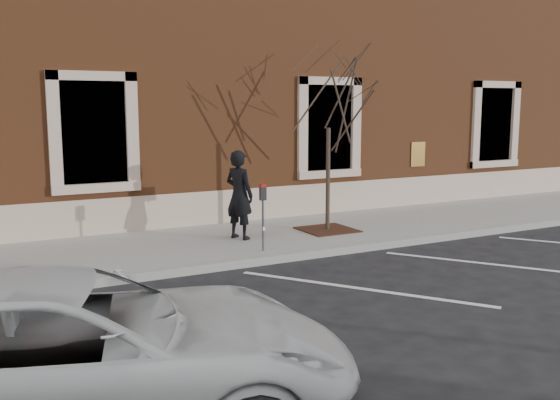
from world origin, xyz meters
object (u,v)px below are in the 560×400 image
sapling (329,99)px  white_truck (71,354)px  parking_meter (263,205)px  man (239,195)px

sapling → white_truck: bearing=-137.4°
parking_meter → sapling: 3.22m
man → sapling: bearing=-118.1°
parking_meter → white_truck: (-4.47, -5.00, -0.34)m
parking_meter → man: bearing=63.6°
man → parking_meter: bearing=152.0°
sapling → white_truck: (-6.69, -6.15, -2.38)m
man → sapling: (2.14, -0.13, 2.02)m
parking_meter → sapling: sapling is taller
man → white_truck: size_ratio=0.36×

